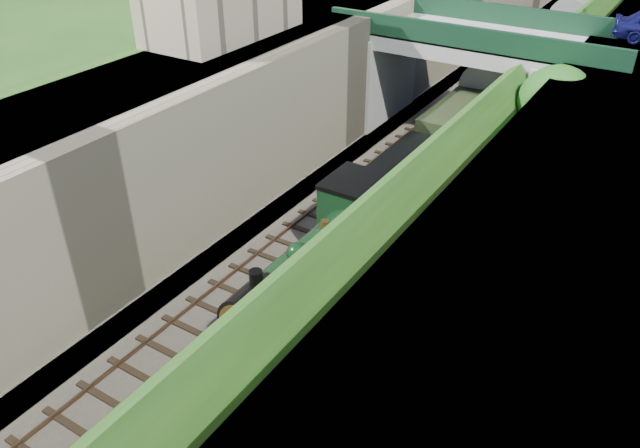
# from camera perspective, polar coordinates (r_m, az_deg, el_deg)

# --- Properties ---
(ground) EXTENTS (160.00, 160.00, 0.00)m
(ground) POSITION_cam_1_polar(r_m,az_deg,el_deg) (21.54, -11.47, -14.71)
(ground) COLOR #1E4714
(ground) RESTS_ON ground
(trackbed) EXTENTS (10.00, 90.00, 0.20)m
(trackbed) POSITION_cam_1_polar(r_m,az_deg,el_deg) (35.53, 10.57, 5.78)
(trackbed) COLOR #473F38
(trackbed) RESTS_ON ground
(retaining_wall) EXTENTS (1.00, 90.00, 7.00)m
(retaining_wall) POSITION_cam_1_polar(r_m,az_deg,el_deg) (36.37, 2.94, 12.73)
(retaining_wall) COLOR #756B56
(retaining_wall) RESTS_ON ground
(street_plateau_left) EXTENTS (6.00, 90.00, 7.00)m
(street_plateau_left) POSITION_cam_1_polar(r_m,az_deg,el_deg) (38.10, -1.77, 13.66)
(street_plateau_left) COLOR #262628
(street_plateau_left) RESTS_ON ground
(street_plateau_right) EXTENTS (8.00, 90.00, 6.25)m
(street_plateau_right) POSITION_cam_1_polar(r_m,az_deg,el_deg) (32.50, 26.72, 6.14)
(street_plateau_right) COLOR #262628
(street_plateau_right) RESTS_ON ground
(embankment_slope) EXTENTS (4.40, 90.00, 6.36)m
(embankment_slope) POSITION_cam_1_polar(r_m,az_deg,el_deg) (32.12, 18.71, 7.25)
(embankment_slope) COLOR #1E4714
(embankment_slope) RESTS_ON ground
(track_left) EXTENTS (2.50, 90.00, 0.20)m
(track_left) POSITION_cam_1_polar(r_m,az_deg,el_deg) (36.14, 7.66, 6.78)
(track_left) COLOR black
(track_left) RESTS_ON trackbed
(track_right) EXTENTS (2.50, 90.00, 0.20)m
(track_right) POSITION_cam_1_polar(r_m,az_deg,el_deg) (35.10, 12.39, 5.50)
(track_right) COLOR black
(track_right) RESTS_ON trackbed
(road_bridge) EXTENTS (16.00, 6.40, 7.25)m
(road_bridge) POSITION_cam_1_polar(r_m,az_deg,el_deg) (37.31, 15.00, 13.14)
(road_bridge) COLOR gray
(road_bridge) RESTS_ON ground
(tree) EXTENTS (3.60, 3.80, 6.60)m
(tree) POSITION_cam_1_polar(r_m,az_deg,el_deg) (31.91, 20.97, 10.05)
(tree) COLOR black
(tree) RESTS_ON ground
(locomotive) EXTENTS (3.10, 10.23, 3.83)m
(locomotive) POSITION_cam_1_polar(r_m,az_deg,el_deg) (23.28, 0.23, -3.65)
(locomotive) COLOR black
(locomotive) RESTS_ON trackbed
(tender) EXTENTS (2.70, 6.00, 3.05)m
(tender) POSITION_cam_1_polar(r_m,az_deg,el_deg) (29.00, 7.95, 3.13)
(tender) COLOR black
(tender) RESTS_ON trackbed
(coach_front) EXTENTS (2.90, 18.00, 3.70)m
(coach_front) POSITION_cam_1_polar(r_m,az_deg,el_deg) (39.73, 15.92, 11.02)
(coach_front) COLOR black
(coach_front) RESTS_ON trackbed
(coach_middle) EXTENTS (2.90, 18.00, 3.70)m
(coach_middle) POSITION_cam_1_polar(r_m,az_deg,el_deg) (57.34, 22.07, 16.23)
(coach_middle) COLOR black
(coach_middle) RESTS_ON trackbed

